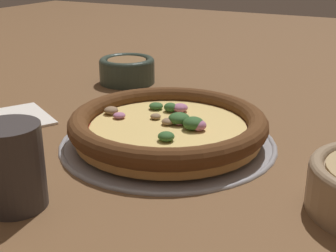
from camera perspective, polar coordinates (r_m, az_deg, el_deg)
The scene contains 6 objects.
ground_plane at distance 0.69m, azimuth -0.00°, elevation -2.13°, with size 3.00×3.00×0.00m, color brown.
pizza_tray at distance 0.69m, azimuth -0.00°, elevation -1.89°, with size 0.32×0.32×0.01m.
pizza at distance 0.68m, azimuth 0.01°, elevation 0.05°, with size 0.29×0.29×0.04m.
bowl_far at distance 1.01m, azimuth -5.02°, elevation 6.93°, with size 0.12×0.12×0.05m.
drinking_cup at distance 0.54m, azimuth -18.49°, elevation -4.72°, with size 0.07×0.07×0.10m.
napkin at distance 0.83m, azimuth -19.31°, elevation 0.80°, with size 0.18×0.18×0.01m.
Camera 1 is at (-0.57, -0.30, 0.27)m, focal length 50.00 mm.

